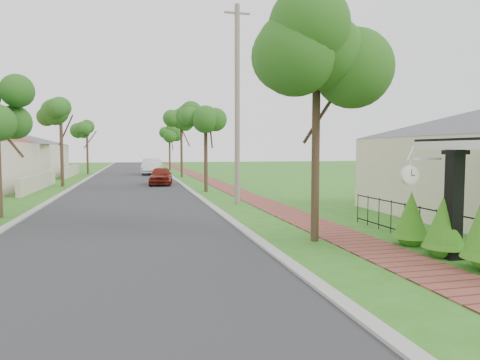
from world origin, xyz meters
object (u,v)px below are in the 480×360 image
object	(u,v)px
station_clock	(411,174)
parked_car_red	(161,176)
near_tree	(317,66)
porch_post	(453,210)
parked_car_white	(152,167)
utility_pole	(237,104)

from	to	relation	value
station_clock	parked_car_red	bearing A→B (deg)	101.54
parked_car_red	near_tree	xyz separation A→B (m)	(3.06, -20.17, 4.11)
porch_post	parked_car_white	bearing A→B (deg)	98.77
porch_post	station_clock	xyz separation A→B (m)	(-0.86, 0.40, 0.83)
near_tree	utility_pole	distance (m)	8.50
parked_car_red	station_clock	xyz separation A→B (m)	(4.55, -22.27, 1.30)
utility_pole	near_tree	bearing A→B (deg)	-88.76
station_clock	parked_car_white	bearing A→B (deg)	97.51
station_clock	near_tree	bearing A→B (deg)	125.37
porch_post	utility_pole	xyz separation A→B (m)	(-2.53, 11.00, 3.50)
porch_post	parked_car_red	xyz separation A→B (m)	(-5.41, 22.67, -0.47)
porch_post	parked_car_white	world-z (taller)	porch_post
parked_car_red	utility_pole	world-z (taller)	utility_pole
porch_post	utility_pole	distance (m)	11.82
porch_post	parked_car_white	distance (m)	36.41
utility_pole	parked_car_red	bearing A→B (deg)	103.83
parked_car_white	utility_pole	distance (m)	25.45
porch_post	parked_car_red	bearing A→B (deg)	103.41
porch_post	station_clock	world-z (taller)	porch_post
parked_car_red	near_tree	size ratio (longest dim) A/B	0.64
parked_car_white	utility_pole	bearing A→B (deg)	-76.54
parked_car_white	station_clock	xyz separation A→B (m)	(4.69, -35.59, 1.13)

